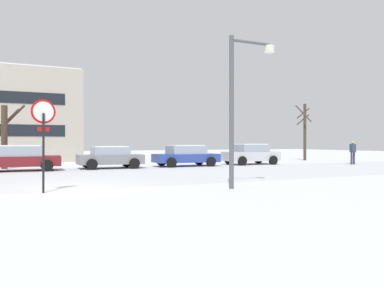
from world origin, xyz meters
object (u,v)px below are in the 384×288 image
Objects in this scene: parked_car_gray at (110,157)px; pedestrian_crossing at (353,151)px; stop_sign at (43,127)px; street_lamp at (240,94)px; parked_car_blue at (186,155)px; parked_car_maroon at (19,158)px; parked_car_silver at (251,154)px.

pedestrian_crossing reaches higher than parked_car_gray.
pedestrian_crossing is (21.49, 7.42, -1.07)m from stop_sign.
street_lamp is (6.27, -1.50, 1.19)m from stop_sign.
parked_car_gray is (4.69, 10.68, -1.36)m from stop_sign.
stop_sign is at bearing -132.49° from parked_car_blue.
stop_sign is 22.76m from pedestrian_crossing.
parked_car_gray is 0.91× the size of parked_car_blue.
stop_sign is 0.68× the size of parked_car_maroon.
parked_car_blue is (3.50, 12.16, -2.53)m from street_lamp.
parked_car_silver reaches higher than parked_car_blue.
parked_car_maroon reaches higher than parked_car_blue.
stop_sign is at bearing -113.71° from parked_car_gray.
pedestrian_crossing is at bearing -10.97° from parked_car_gray.
parked_car_gray is 10.16m from parked_car_silver.
parked_car_silver is (8.58, 12.08, -2.49)m from street_lamp.
pedestrian_crossing is at bearing -25.44° from parked_car_silver.
stop_sign is 0.68× the size of parked_car_blue.
parked_car_gray is 17.11m from pedestrian_crossing.
pedestrian_crossing reaches higher than parked_car_maroon.
street_lamp is at bearing -61.24° from parked_car_maroon.
street_lamp is at bearing -125.39° from parked_car_silver.
pedestrian_crossing reaches higher than parked_car_blue.
parked_car_maroon reaches higher than parked_car_gray.
stop_sign reaches higher than parked_car_blue.
parked_car_silver is at bearing 35.47° from stop_sign.
parked_car_gray is (5.08, 0.04, -0.03)m from parked_car_maroon.
parked_car_blue is 1.09× the size of parked_car_silver.
street_lamp is 3.10× the size of pedestrian_crossing.
pedestrian_crossing is at bearing 30.38° from street_lamp.
parked_car_silver reaches higher than parked_car_maroon.
parked_car_blue is at bearing 47.51° from stop_sign.
parked_car_silver is 2.34× the size of pedestrian_crossing.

